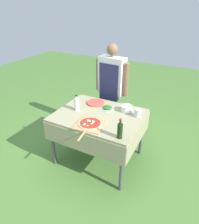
{
  "coord_description": "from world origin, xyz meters",
  "views": [
    {
      "loc": [
        1.15,
        -2.17,
        2.18
      ],
      "look_at": [
        0.01,
        0.0,
        0.84
      ],
      "focal_mm": 32.0,
      "sensor_mm": 36.0,
      "label": 1
    }
  ],
  "objects_px": {
    "pizza_on_peel": "(90,124)",
    "plate_stack": "(96,103)",
    "mixing_tub": "(127,109)",
    "herb_container": "(108,108)",
    "prep_table": "(99,120)",
    "oil_bottle": "(120,130)",
    "sauce_jar": "(138,113)",
    "water_bottle": "(77,103)",
    "person_cook": "(111,85)"
  },
  "relations": [
    {
      "from": "prep_table",
      "to": "plate_stack",
      "type": "distance_m",
      "value": 0.37
    },
    {
      "from": "person_cook",
      "to": "oil_bottle",
      "type": "height_order",
      "value": "person_cook"
    },
    {
      "from": "person_cook",
      "to": "plate_stack",
      "type": "distance_m",
      "value": 0.5
    },
    {
      "from": "person_cook",
      "to": "herb_container",
      "type": "bearing_deg",
      "value": 115.8
    },
    {
      "from": "sauce_jar",
      "to": "person_cook",
      "type": "bearing_deg",
      "value": 139.85
    },
    {
      "from": "herb_container",
      "to": "sauce_jar",
      "type": "height_order",
      "value": "sauce_jar"
    },
    {
      "from": "pizza_on_peel",
      "to": "water_bottle",
      "type": "xyz_separation_m",
      "value": [
        -0.37,
        0.27,
        0.1
      ]
    },
    {
      "from": "oil_bottle",
      "to": "mixing_tub",
      "type": "xyz_separation_m",
      "value": [
        -0.16,
        0.64,
        -0.06
      ]
    },
    {
      "from": "prep_table",
      "to": "water_bottle",
      "type": "height_order",
      "value": "water_bottle"
    },
    {
      "from": "person_cook",
      "to": "sauce_jar",
      "type": "distance_m",
      "value": 0.87
    },
    {
      "from": "pizza_on_peel",
      "to": "mixing_tub",
      "type": "relative_size",
      "value": 3.56
    },
    {
      "from": "person_cook",
      "to": "oil_bottle",
      "type": "xyz_separation_m",
      "value": [
        0.63,
        -1.13,
        -0.06
      ]
    },
    {
      "from": "oil_bottle",
      "to": "mixing_tub",
      "type": "height_order",
      "value": "oil_bottle"
    },
    {
      "from": "pizza_on_peel",
      "to": "oil_bottle",
      "type": "height_order",
      "value": "oil_bottle"
    },
    {
      "from": "herb_container",
      "to": "plate_stack",
      "type": "distance_m",
      "value": 0.26
    },
    {
      "from": "prep_table",
      "to": "mixing_tub",
      "type": "xyz_separation_m",
      "value": [
        0.31,
        0.27,
        0.14
      ]
    },
    {
      "from": "person_cook",
      "to": "herb_container",
      "type": "xyz_separation_m",
      "value": [
        0.19,
        -0.55,
        -0.14
      ]
    },
    {
      "from": "water_bottle",
      "to": "mixing_tub",
      "type": "distance_m",
      "value": 0.73
    },
    {
      "from": "oil_bottle",
      "to": "sauce_jar",
      "type": "height_order",
      "value": "oil_bottle"
    },
    {
      "from": "oil_bottle",
      "to": "sauce_jar",
      "type": "relative_size",
      "value": 2.31
    },
    {
      "from": "sauce_jar",
      "to": "pizza_on_peel",
      "type": "bearing_deg",
      "value": -133.29
    },
    {
      "from": "oil_bottle",
      "to": "plate_stack",
      "type": "xyz_separation_m",
      "value": [
        -0.68,
        0.66,
        -0.09
      ]
    },
    {
      "from": "person_cook",
      "to": "prep_table",
      "type": "bearing_deg",
      "value": 107.98
    },
    {
      "from": "prep_table",
      "to": "sauce_jar",
      "type": "xyz_separation_m",
      "value": [
        0.5,
        0.2,
        0.14
      ]
    },
    {
      "from": "person_cook",
      "to": "water_bottle",
      "type": "distance_m",
      "value": 0.81
    },
    {
      "from": "person_cook",
      "to": "oil_bottle",
      "type": "bearing_deg",
      "value": 125.48
    },
    {
      "from": "prep_table",
      "to": "oil_bottle",
      "type": "height_order",
      "value": "oil_bottle"
    },
    {
      "from": "prep_table",
      "to": "sauce_jar",
      "type": "distance_m",
      "value": 0.56
    },
    {
      "from": "pizza_on_peel",
      "to": "water_bottle",
      "type": "distance_m",
      "value": 0.47
    },
    {
      "from": "mixing_tub",
      "to": "plate_stack",
      "type": "distance_m",
      "value": 0.52
    },
    {
      "from": "water_bottle",
      "to": "mixing_tub",
      "type": "xyz_separation_m",
      "value": [
        0.66,
        0.3,
        -0.07
      ]
    },
    {
      "from": "prep_table",
      "to": "mixing_tub",
      "type": "bearing_deg",
      "value": 40.26
    },
    {
      "from": "oil_bottle",
      "to": "plate_stack",
      "type": "distance_m",
      "value": 0.96
    },
    {
      "from": "oil_bottle",
      "to": "water_bottle",
      "type": "relative_size",
      "value": 1.05
    },
    {
      "from": "person_cook",
      "to": "mixing_tub",
      "type": "xyz_separation_m",
      "value": [
        0.47,
        -0.49,
        -0.12
      ]
    },
    {
      "from": "pizza_on_peel",
      "to": "plate_stack",
      "type": "height_order",
      "value": "pizza_on_peel"
    },
    {
      "from": "pizza_on_peel",
      "to": "herb_container",
      "type": "height_order",
      "value": "pizza_on_peel"
    },
    {
      "from": "prep_table",
      "to": "mixing_tub",
      "type": "relative_size",
      "value": 7.36
    },
    {
      "from": "herb_container",
      "to": "sauce_jar",
      "type": "distance_m",
      "value": 0.46
    },
    {
      "from": "prep_table",
      "to": "oil_bottle",
      "type": "distance_m",
      "value": 0.64
    },
    {
      "from": "mixing_tub",
      "to": "water_bottle",
      "type": "bearing_deg",
      "value": -155.4
    },
    {
      "from": "mixing_tub",
      "to": "sauce_jar",
      "type": "height_order",
      "value": "sauce_jar"
    },
    {
      "from": "herb_container",
      "to": "sauce_jar",
      "type": "bearing_deg",
      "value": -0.38
    },
    {
      "from": "pizza_on_peel",
      "to": "herb_container",
      "type": "bearing_deg",
      "value": 80.89
    },
    {
      "from": "person_cook",
      "to": "herb_container",
      "type": "distance_m",
      "value": 0.6
    },
    {
      "from": "plate_stack",
      "to": "sauce_jar",
      "type": "height_order",
      "value": "sauce_jar"
    },
    {
      "from": "pizza_on_peel",
      "to": "sauce_jar",
      "type": "height_order",
      "value": "sauce_jar"
    },
    {
      "from": "oil_bottle",
      "to": "water_bottle",
      "type": "bearing_deg",
      "value": 157.21
    },
    {
      "from": "prep_table",
      "to": "plate_stack",
      "type": "height_order",
      "value": "plate_stack"
    },
    {
      "from": "water_bottle",
      "to": "sauce_jar",
      "type": "relative_size",
      "value": 2.19
    }
  ]
}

